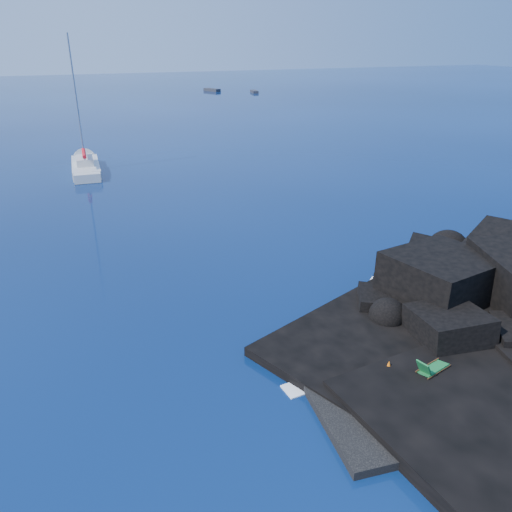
{
  "coord_description": "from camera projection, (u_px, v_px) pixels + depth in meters",
  "views": [
    {
      "loc": [
        -7.26,
        -11.74,
        13.02
      ],
      "look_at": [
        2.01,
        11.54,
        2.0
      ],
      "focal_mm": 35.0,
      "sensor_mm": 36.0,
      "label": 1
    }
  ],
  "objects": [
    {
      "name": "deck_chair",
      "position": [
        434.0,
        364.0,
        20.16
      ],
      "size": [
        1.7,
        1.08,
        1.08
      ],
      "primitive_type": null,
      "rotation": [
        0.0,
        0.0,
        0.27
      ],
      "color": "#15622D",
      "rests_on": "beach"
    },
    {
      "name": "surf_foam",
      "position": [
        366.0,
        337.0,
        23.63
      ],
      "size": [
        10.0,
        8.0,
        0.06
      ],
      "primitive_type": null,
      "color": "white",
      "rests_on": "ground"
    },
    {
      "name": "sunbather",
      "position": [
        469.0,
        395.0,
        19.02
      ],
      "size": [
        1.66,
        0.57,
        0.22
      ],
      "primitive_type": null,
      "rotation": [
        0.0,
        0.0,
        -0.1
      ],
      "color": "tan",
      "rests_on": "towel"
    },
    {
      "name": "marker_cone",
      "position": [
        389.0,
        366.0,
        20.52
      ],
      "size": [
        0.39,
        0.39,
        0.5
      ],
      "primitive_type": "cone",
      "rotation": [
        0.0,
        0.0,
        0.23
      ],
      "color": "orange",
      "rests_on": "beach"
    },
    {
      "name": "towel",
      "position": [
        468.0,
        398.0,
        19.07
      ],
      "size": [
        1.79,
        0.98,
        0.05
      ],
      "primitive_type": "cube",
      "rotation": [
        0.0,
        0.0,
        -0.1
      ],
      "color": "white",
      "rests_on": "beach"
    },
    {
      "name": "distant_boat_b",
      "position": [
        254.0,
        93.0,
        127.19
      ],
      "size": [
        2.0,
        4.42,
        0.57
      ],
      "primitive_type": "cube",
      "rotation": [
        0.0,
        0.0,
        -0.16
      ],
      "color": "#2A2A2F",
      "rests_on": "ground"
    },
    {
      "name": "ground",
      "position": [
        324.0,
        437.0,
        17.68
      ],
      "size": [
        400.0,
        400.0,
        0.0
      ],
      "primitive_type": "plane",
      "color": "black",
      "rests_on": "ground"
    },
    {
      "name": "distant_boat_a",
      "position": [
        212.0,
        91.0,
        130.51
      ],
      "size": [
        3.47,
        5.36,
        0.69
      ],
      "primitive_type": "cube",
      "rotation": [
        0.0,
        0.0,
        0.4
      ],
      "color": "#29292F",
      "rests_on": "ground"
    },
    {
      "name": "beach",
      "position": [
        418.0,
        398.0,
        19.63
      ],
      "size": [
        9.08,
        6.86,
        0.7
      ],
      "primitive_type": "cube",
      "rotation": [
        0.0,
        0.0,
        -0.1
      ],
      "color": "black",
      "rests_on": "ground"
    },
    {
      "name": "sailboat",
      "position": [
        86.0,
        172.0,
        52.58
      ],
      "size": [
        3.26,
        13.0,
        13.52
      ],
      "primitive_type": null,
      "rotation": [
        0.0,
        0.0,
        -0.04
      ],
      "color": "silver",
      "rests_on": "ground"
    }
  ]
}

